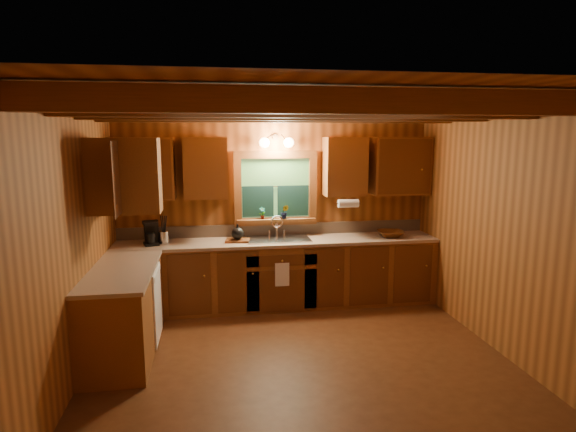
{
  "coord_description": "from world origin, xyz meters",
  "views": [
    {
      "loc": [
        -0.83,
        -4.43,
        2.26
      ],
      "look_at": [
        0.0,
        0.8,
        1.35
      ],
      "focal_mm": 29.53,
      "sensor_mm": 36.0,
      "label": 1
    }
  ],
  "objects_px": {
    "coffee_maker": "(151,233)",
    "wicker_basket": "(390,234)",
    "sink": "(278,243)",
    "cutting_board": "(238,240)"
  },
  "relations": [
    {
      "from": "sink",
      "to": "coffee_maker",
      "type": "height_order",
      "value": "sink"
    },
    {
      "from": "sink",
      "to": "cutting_board",
      "type": "xyz_separation_m",
      "value": [
        -0.54,
        -0.04,
        0.06
      ]
    },
    {
      "from": "sink",
      "to": "cutting_board",
      "type": "relative_size",
      "value": 2.69
    },
    {
      "from": "sink",
      "to": "wicker_basket",
      "type": "bearing_deg",
      "value": -3.13
    },
    {
      "from": "coffee_maker",
      "to": "wicker_basket",
      "type": "xyz_separation_m",
      "value": [
        3.13,
        -0.05,
        -0.1
      ]
    },
    {
      "from": "coffee_maker",
      "to": "cutting_board",
      "type": "height_order",
      "value": "coffee_maker"
    },
    {
      "from": "sink",
      "to": "coffee_maker",
      "type": "distance_m",
      "value": 1.63
    },
    {
      "from": "cutting_board",
      "to": "wicker_basket",
      "type": "distance_m",
      "value": 2.05
    },
    {
      "from": "sink",
      "to": "cutting_board",
      "type": "bearing_deg",
      "value": -176.07
    },
    {
      "from": "sink",
      "to": "wicker_basket",
      "type": "relative_size",
      "value": 2.34
    }
  ]
}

